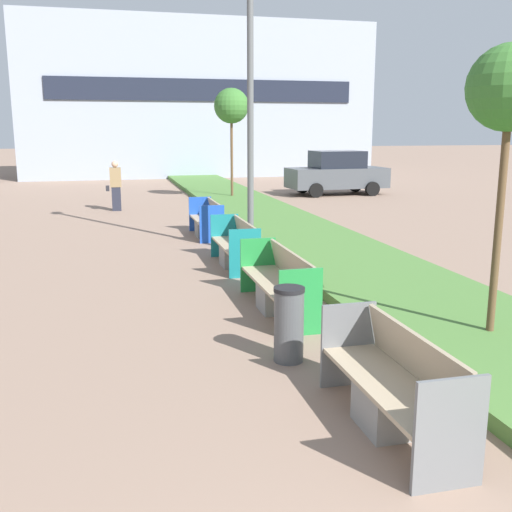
% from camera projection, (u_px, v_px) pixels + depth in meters
% --- Properties ---
extents(planter_grass_strip, '(2.80, 120.00, 0.18)m').
position_uv_depth(planter_grass_strip, '(319.00, 246.00, 14.04)').
color(planter_grass_strip, '#4C7A38').
rests_on(planter_grass_strip, ground).
extents(building_backdrop, '(20.34, 5.81, 8.86)m').
position_uv_depth(building_backdrop, '(198.00, 101.00, 36.04)').
color(building_backdrop, '#939EAD').
rests_on(building_backdrop, ground).
extents(bench_grey_frame, '(0.65, 2.07, 0.94)m').
position_uv_depth(bench_grey_frame, '(393.00, 392.00, 5.62)').
color(bench_grey_frame, gray).
rests_on(bench_grey_frame, ground).
extents(bench_green_frame, '(0.65, 2.41, 0.94)m').
position_uv_depth(bench_green_frame, '(279.00, 287.00, 9.29)').
color(bench_green_frame, gray).
rests_on(bench_green_frame, ground).
extents(bench_teal_frame, '(0.65, 2.05, 0.94)m').
position_uv_depth(bench_teal_frame, '(236.00, 249.00, 12.32)').
color(bench_teal_frame, gray).
rests_on(bench_teal_frame, ground).
extents(bench_blue_frame, '(0.65, 1.93, 0.94)m').
position_uv_depth(bench_blue_frame, '(207.00, 223.00, 15.72)').
color(bench_blue_frame, gray).
rests_on(bench_blue_frame, ground).
extents(litter_bin, '(0.38, 0.38, 0.93)m').
position_uv_depth(litter_bin, '(289.00, 324.00, 7.24)').
color(litter_bin, '#4C4F51').
rests_on(litter_bin, ground).
extents(street_lamp_post, '(0.24, 0.44, 7.85)m').
position_uv_depth(street_lamp_post, '(250.00, 56.00, 12.82)').
color(street_lamp_post, '#56595B').
rests_on(street_lamp_post, ground).
extents(sapling_tree_near, '(1.06, 1.06, 3.81)m').
position_uv_depth(sapling_tree_near, '(510.00, 91.00, 7.26)').
color(sapling_tree_near, brown).
rests_on(sapling_tree_near, ground).
extents(sapling_tree_far, '(1.34, 1.34, 4.32)m').
position_uv_depth(sapling_tree_far, '(231.00, 106.00, 23.03)').
color(sapling_tree_far, brown).
rests_on(sapling_tree_far, ground).
extents(pedestrian_walking, '(0.53, 0.24, 1.71)m').
position_uv_depth(pedestrian_walking, '(116.00, 186.00, 20.53)').
color(pedestrian_walking, '#232633').
rests_on(pedestrian_walking, ground).
extents(parked_car_distant, '(4.26, 2.00, 1.86)m').
position_uv_depth(parked_car_distant, '(337.00, 173.00, 25.61)').
color(parked_car_distant, '#474C51').
rests_on(parked_car_distant, ground).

